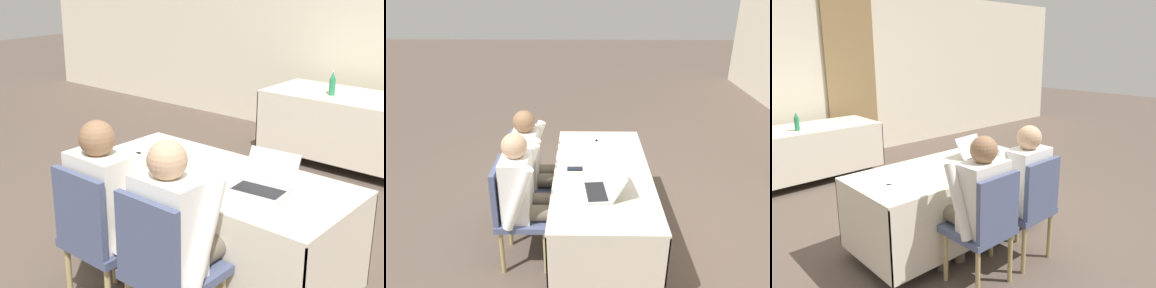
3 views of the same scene
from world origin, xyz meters
TOP-DOWN VIEW (x-y plane):
  - ground_plane at (0.00, 0.00)m, footprint 24.00×24.00m
  - conference_table_near at (0.00, 0.00)m, footprint 1.76×0.82m
  - laptop at (0.37, -0.02)m, footprint 0.35×0.35m
  - cell_phone at (-0.02, -0.23)m, footprint 0.07×0.13m
  - paper_beside_laptop at (-0.60, 0.10)m, footprint 0.28×0.34m
  - paper_centre_table at (-0.67, -0.18)m, footprint 0.31×0.36m
  - paper_left_edge at (0.05, 0.22)m, footprint 0.31×0.35m
  - chair_near_left at (-0.26, -0.72)m, footprint 0.44×0.44m
  - chair_near_right at (0.26, -0.72)m, footprint 0.44×0.44m
  - person_checkered_shirt at (-0.26, -0.61)m, footprint 0.50×0.52m
  - person_white_shirt at (0.26, -0.61)m, footprint 0.50×0.52m

SIDE VIEW (x-z plane):
  - ground_plane at x=0.00m, z-range 0.00..0.00m
  - chair_near_left at x=-0.26m, z-range 0.05..0.97m
  - chair_near_right at x=0.26m, z-range 0.05..0.97m
  - conference_table_near at x=0.00m, z-range 0.19..0.92m
  - person_checkered_shirt at x=-0.26m, z-range 0.08..1.26m
  - person_white_shirt at x=0.26m, z-range 0.08..1.26m
  - paper_beside_laptop at x=-0.60m, z-range 0.73..0.73m
  - paper_centre_table at x=-0.67m, z-range 0.73..0.73m
  - paper_left_edge at x=0.05m, z-range 0.73..0.73m
  - cell_phone at x=-0.02m, z-range 0.73..0.74m
  - laptop at x=0.37m, z-range 0.67..0.87m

